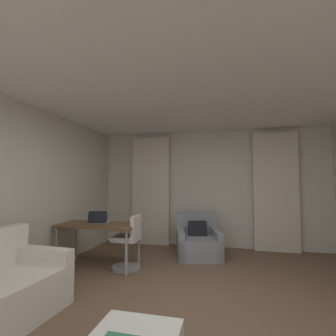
{
  "coord_description": "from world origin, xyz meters",
  "views": [
    {
      "loc": [
        0.37,
        -2.73,
        1.42
      ],
      "look_at": [
        -0.54,
        1.15,
        1.66
      ],
      "focal_mm": 26.7,
      "sensor_mm": 36.0,
      "label": 1
    }
  ],
  "objects_px": {
    "desk": "(99,227)",
    "desk_chair": "(129,245)",
    "armchair": "(198,243)",
    "laptop": "(99,221)"
  },
  "relations": [
    {
      "from": "desk",
      "to": "desk_chair",
      "type": "xyz_separation_m",
      "value": [
        0.53,
        0.02,
        -0.27
      ]
    },
    {
      "from": "desk_chair",
      "to": "armchair",
      "type": "bearing_deg",
      "value": 43.09
    },
    {
      "from": "armchair",
      "to": "laptop",
      "type": "height_order",
      "value": "laptop"
    },
    {
      "from": "desk_chair",
      "to": "desk",
      "type": "bearing_deg",
      "value": -177.59
    },
    {
      "from": "armchair",
      "to": "desk",
      "type": "xyz_separation_m",
      "value": [
        -1.58,
        -1.0,
        0.4
      ]
    },
    {
      "from": "desk_chair",
      "to": "laptop",
      "type": "relative_size",
      "value": 2.4
    },
    {
      "from": "desk_chair",
      "to": "laptop",
      "type": "xyz_separation_m",
      "value": [
        -0.56,
        0.01,
        0.38
      ]
    },
    {
      "from": "armchair",
      "to": "desk_chair",
      "type": "distance_m",
      "value": 1.44
    },
    {
      "from": "desk",
      "to": "laptop",
      "type": "height_order",
      "value": "laptop"
    },
    {
      "from": "armchair",
      "to": "desk_chair",
      "type": "relative_size",
      "value": 1.17
    }
  ]
}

